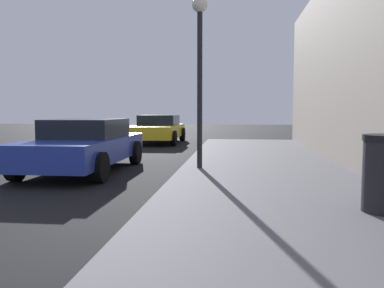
# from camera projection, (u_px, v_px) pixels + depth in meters

# --- Properties ---
(street_lamp) EXTENTS (0.36, 0.36, 3.89)m
(street_lamp) POSITION_uv_depth(u_px,v_px,m) (200.00, 50.00, 9.12)
(street_lamp) COLOR black
(street_lamp) RESTS_ON sidewalk
(car_blue) EXTENTS (2.05, 4.58, 1.27)m
(car_blue) POSITION_uv_depth(u_px,v_px,m) (84.00, 145.00, 9.79)
(car_blue) COLOR #233899
(car_blue) RESTS_ON ground_plane
(car_yellow) EXTENTS (2.07, 4.38, 1.27)m
(car_yellow) POSITION_uv_depth(u_px,v_px,m) (158.00, 129.00, 18.32)
(car_yellow) COLOR yellow
(car_yellow) RESTS_ON ground_plane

